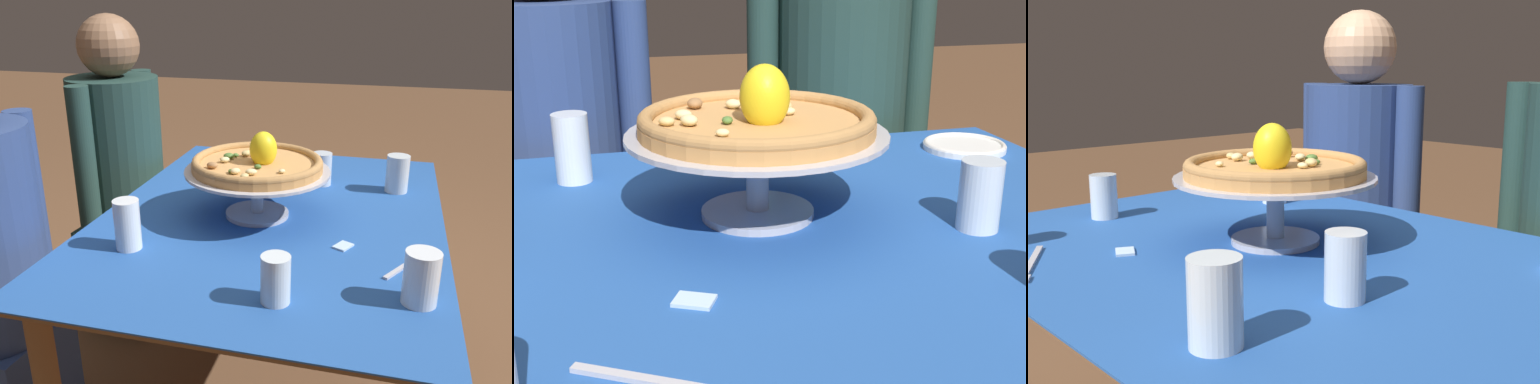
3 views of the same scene
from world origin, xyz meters
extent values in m
cylinder|color=brown|center=(0.57, -0.41, 0.34)|extent=(0.06, 0.06, 0.68)
cylinder|color=brown|center=(0.57, 0.41, 0.34)|extent=(0.06, 0.06, 0.68)
cube|color=brown|center=(0.00, 0.00, 0.69)|extent=(1.26, 0.94, 0.02)
cube|color=#23519E|center=(0.00, 0.00, 0.71)|extent=(1.30, 0.98, 0.00)
cylinder|color=#B7B7C1|center=(-0.02, 0.04, 0.72)|extent=(0.19, 0.19, 0.01)
cylinder|color=#B7B7C1|center=(-0.02, 0.04, 0.78)|extent=(0.04, 0.04, 0.12)
cylinder|color=#B7B7C1|center=(-0.02, 0.04, 0.85)|extent=(0.42, 0.42, 0.01)
cylinder|color=tan|center=(-0.02, 0.04, 0.86)|extent=(0.37, 0.37, 0.02)
torus|color=#AF7D47|center=(-0.02, 0.04, 0.88)|extent=(0.37, 0.37, 0.02)
ellipsoid|color=beige|center=(-0.10, -0.04, 0.88)|extent=(0.02, 0.02, 0.01)
ellipsoid|color=tan|center=(0.03, 0.09, 0.88)|extent=(0.04, 0.04, 0.02)
ellipsoid|color=#4C7533|center=(-0.13, 0.09, 0.88)|extent=(0.02, 0.02, 0.01)
ellipsoid|color=tan|center=(-0.17, 0.04, 0.88)|extent=(0.03, 0.03, 0.01)
ellipsoid|color=#4C7533|center=(0.02, 0.12, 0.88)|extent=(0.02, 0.02, 0.01)
ellipsoid|color=beige|center=(0.04, 0.06, 0.88)|extent=(0.03, 0.02, 0.01)
ellipsoid|color=beige|center=(-0.04, 0.13, 0.88)|extent=(0.04, 0.04, 0.02)
ellipsoid|color=#4C7533|center=(-0.01, 0.13, 0.88)|extent=(0.03, 0.04, 0.02)
ellipsoid|color=beige|center=(-0.13, 0.07, 0.88)|extent=(0.04, 0.04, 0.02)
ellipsoid|color=#4C7533|center=(-0.07, 0.03, 0.88)|extent=(0.02, 0.02, 0.01)
ellipsoid|color=beige|center=(-0.13, 0.03, 0.88)|extent=(0.04, 0.04, 0.02)
ellipsoid|color=#996B42|center=(-0.10, 0.15, 0.88)|extent=(0.03, 0.04, 0.02)
ellipsoid|color=yellow|center=(-0.02, 0.03, 0.91)|extent=(0.11, 0.11, 0.10)
cylinder|color=silver|center=(-0.47, -0.11, 0.76)|extent=(0.06, 0.06, 0.11)
cylinder|color=silver|center=(-0.47, -0.11, 0.74)|extent=(0.06, 0.06, 0.05)
cylinder|color=silver|center=(0.29, -0.10, 0.77)|extent=(0.07, 0.07, 0.11)
cylinder|color=silver|center=(0.29, -0.10, 0.73)|extent=(0.06, 0.06, 0.04)
cylinder|color=silver|center=(0.29, -0.35, 0.77)|extent=(0.07, 0.07, 0.12)
cylinder|color=silver|center=(0.29, -0.35, 0.74)|extent=(0.06, 0.06, 0.06)
cylinder|color=white|center=(-0.40, -0.41, 0.77)|extent=(0.07, 0.07, 0.12)
cylinder|color=silver|center=(-0.40, -0.41, 0.73)|extent=(0.07, 0.07, 0.05)
cylinder|color=white|center=(-0.31, 0.31, 0.78)|extent=(0.07, 0.07, 0.13)
cylinder|color=silver|center=(-0.31, 0.31, 0.76)|extent=(0.06, 0.06, 0.09)
cylinder|color=white|center=(0.52, 0.31, 0.72)|extent=(0.18, 0.18, 0.01)
torus|color=silver|center=(0.52, 0.31, 0.72)|extent=(0.18, 0.18, 0.01)
cube|color=#B7B7C1|center=(-0.24, -0.38, 0.71)|extent=(0.17, 0.11, 0.01)
cube|color=#B7B7C1|center=(-0.14, -0.44, 0.71)|extent=(0.04, 0.04, 0.01)
cube|color=silver|center=(-0.17, -0.22, 0.71)|extent=(0.06, 0.05, 0.00)
cylinder|color=navy|center=(-0.17, 0.70, 0.77)|extent=(0.08, 0.08, 0.49)
cube|color=#1E3833|center=(0.37, 0.70, 0.22)|extent=(0.30, 0.34, 0.44)
cylinder|color=#1E3833|center=(0.37, 0.70, 0.73)|extent=(0.37, 0.37, 0.60)
sphere|color=brown|center=(0.37, 0.70, 1.15)|extent=(0.23, 0.23, 0.23)
cylinder|color=#1E3833|center=(0.16, 0.72, 0.78)|extent=(0.08, 0.08, 0.51)
cylinder|color=#1E3833|center=(0.58, 0.69, 0.78)|extent=(0.08, 0.08, 0.51)
camera|label=1|loc=(-1.43, -0.32, 1.32)|focal=37.40mm
camera|label=2|loc=(-0.28, -0.97, 1.12)|focal=47.48mm
camera|label=3|loc=(0.91, -0.81, 1.07)|focal=44.04mm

